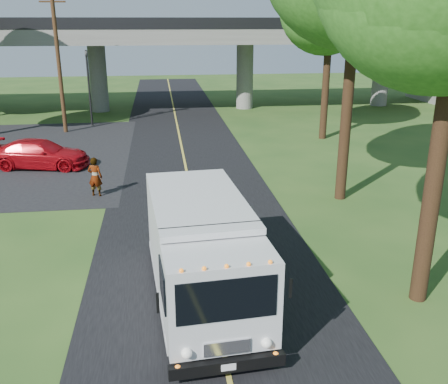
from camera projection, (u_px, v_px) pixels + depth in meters
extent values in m
plane|color=#294C1B|center=(220.00, 336.00, 11.88)|extent=(120.00, 120.00, 0.00)
cube|color=black|center=(192.00, 196.00, 21.25)|extent=(7.00, 90.00, 0.02)
cube|color=gold|center=(192.00, 196.00, 21.24)|extent=(0.12, 90.00, 0.01)
cube|color=slate|center=(171.00, 35.00, 39.91)|extent=(50.00, 9.00, 1.20)
cube|color=black|center=(173.00, 23.00, 35.50)|extent=(50.00, 0.25, 0.80)
cube|color=black|center=(170.00, 23.00, 43.75)|extent=(50.00, 0.25, 0.80)
cylinder|color=slate|center=(98.00, 78.00, 40.26)|extent=(1.40, 1.40, 5.40)
cylinder|color=slate|center=(245.00, 76.00, 41.72)|extent=(1.40, 1.40, 5.40)
cylinder|color=slate|center=(381.00, 74.00, 43.18)|extent=(1.40, 1.40, 5.40)
cylinder|color=black|center=(89.00, 89.00, 34.67)|extent=(0.14, 0.14, 5.20)
imported|color=black|center=(87.00, 59.00, 34.02)|extent=(0.18, 0.22, 1.10)
cylinder|color=#472D19|center=(59.00, 63.00, 31.99)|extent=(0.26, 0.26, 9.00)
cube|color=#472D19|center=(52.00, 2.00, 30.79)|extent=(1.60, 0.10, 0.10)
cylinder|color=#382314|center=(435.00, 175.00, 12.34)|extent=(0.44, 0.44, 7.00)
cylinder|color=#382314|center=(347.00, 107.00, 19.81)|extent=(0.44, 0.44, 7.70)
cylinder|color=#382314|center=(326.00, 85.00, 30.63)|extent=(0.44, 0.44, 6.65)
sphere|color=#2B651A|center=(331.00, 0.00, 29.04)|extent=(5.58, 5.58, 5.58)
cube|color=silver|center=(197.00, 232.00, 13.58)|extent=(2.69, 4.50, 2.21)
cube|color=silver|center=(218.00, 292.00, 10.80)|extent=(2.49, 1.95, 2.02)
cube|color=black|center=(227.00, 300.00, 9.89)|extent=(2.06, 0.24, 0.93)
cube|color=black|center=(228.00, 365.00, 10.29)|extent=(2.46, 0.37, 0.28)
cube|color=silver|center=(200.00, 283.00, 13.66)|extent=(2.80, 5.87, 0.18)
cylinder|color=black|center=(173.00, 336.00, 11.15)|extent=(0.34, 0.90, 0.88)
cylinder|color=black|center=(259.00, 325.00, 11.53)|extent=(0.34, 0.90, 0.88)
cylinder|color=black|center=(158.00, 255.00, 14.96)|extent=(0.34, 0.90, 0.88)
cylinder|color=black|center=(223.00, 249.00, 15.35)|extent=(0.34, 0.90, 0.88)
imported|color=#AA0A12|center=(40.00, 154.00, 25.22)|extent=(5.19, 2.83, 1.43)
imported|color=gray|center=(95.00, 177.00, 21.05)|extent=(0.71, 0.57, 1.71)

